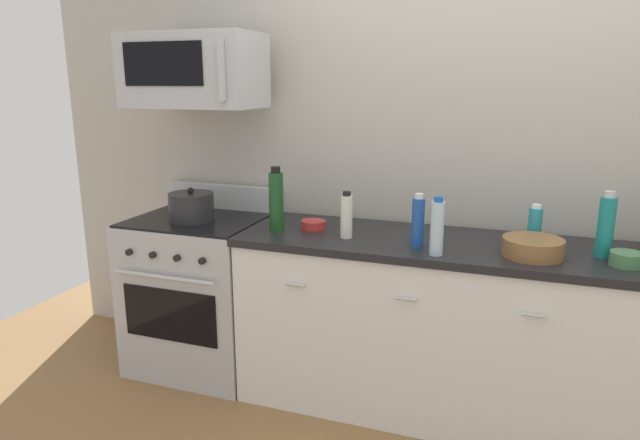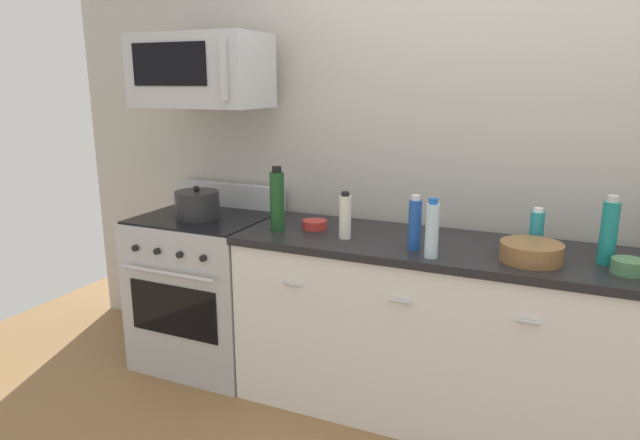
# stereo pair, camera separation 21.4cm
# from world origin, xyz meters

# --- Properties ---
(ground_plane) EXTENTS (6.58, 6.58, 0.00)m
(ground_plane) POSITION_xyz_m (0.00, 0.00, 0.00)
(ground_plane) COLOR olive
(back_wall) EXTENTS (5.48, 0.10, 2.70)m
(back_wall) POSITION_xyz_m (0.00, 0.41, 1.35)
(back_wall) COLOR #B7B2A8
(back_wall) RESTS_ON ground_plane
(counter_unit) EXTENTS (2.39, 0.66, 0.92)m
(counter_unit) POSITION_xyz_m (0.00, -0.00, 0.46)
(counter_unit) COLOR white
(counter_unit) RESTS_ON ground_plane
(range_oven) EXTENTS (0.76, 0.69, 1.07)m
(range_oven) POSITION_xyz_m (-1.57, 0.00, 0.47)
(range_oven) COLOR #B7BABF
(range_oven) RESTS_ON ground_plane
(microwave) EXTENTS (0.74, 0.44, 0.40)m
(microwave) POSITION_xyz_m (-1.57, 0.05, 1.75)
(microwave) COLOR #B7BABF
(bottle_wine_green) EXTENTS (0.08, 0.08, 0.34)m
(bottle_wine_green) POSITION_xyz_m (-1.03, -0.09, 1.08)
(bottle_wine_green) COLOR #19471E
(bottle_wine_green) RESTS_ON countertop_slab
(bottle_soda_blue) EXTENTS (0.06, 0.06, 0.26)m
(bottle_soda_blue) POSITION_xyz_m (-0.27, -0.14, 1.04)
(bottle_soda_blue) COLOR #1E4CA5
(bottle_soda_blue) RESTS_ON countertop_slab
(bottle_dish_soap) EXTENTS (0.06, 0.06, 0.20)m
(bottle_dish_soap) POSITION_xyz_m (0.26, 0.08, 1.02)
(bottle_dish_soap) COLOR teal
(bottle_dish_soap) RESTS_ON countertop_slab
(bottle_vinegar_white) EXTENTS (0.06, 0.06, 0.24)m
(bottle_vinegar_white) POSITION_xyz_m (-0.64, -0.09, 1.03)
(bottle_vinegar_white) COLOR silver
(bottle_vinegar_white) RESTS_ON countertop_slab
(bottle_sparkling_teal) EXTENTS (0.07, 0.07, 0.30)m
(bottle_sparkling_teal) POSITION_xyz_m (0.55, -0.01, 1.06)
(bottle_sparkling_teal) COLOR #197F7A
(bottle_sparkling_teal) RESTS_ON countertop_slab
(bottle_water_clear) EXTENTS (0.06, 0.06, 0.27)m
(bottle_water_clear) POSITION_xyz_m (-0.16, -0.23, 1.05)
(bottle_water_clear) COLOR silver
(bottle_water_clear) RESTS_ON countertop_slab
(bowl_green_glaze) EXTENTS (0.14, 0.14, 0.06)m
(bowl_green_glaze) POSITION_xyz_m (0.63, -0.12, 0.95)
(bowl_green_glaze) COLOR #477A4C
(bowl_green_glaze) RESTS_ON countertop_slab
(bowl_wooden_salad) EXTENTS (0.27, 0.27, 0.08)m
(bowl_wooden_salad) POSITION_xyz_m (0.25, -0.11, 0.97)
(bowl_wooden_salad) COLOR brown
(bowl_wooden_salad) RESTS_ON countertop_slab
(bowl_red_small) EXTENTS (0.13, 0.13, 0.05)m
(bowl_red_small) POSITION_xyz_m (-0.86, 0.02, 0.94)
(bowl_red_small) COLOR #B72D28
(bowl_red_small) RESTS_ON countertop_slab
(stockpot) EXTENTS (0.25, 0.25, 0.19)m
(stockpot) POSITION_xyz_m (-1.57, -0.05, 1.00)
(stockpot) COLOR #262628
(stockpot) RESTS_ON range_oven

